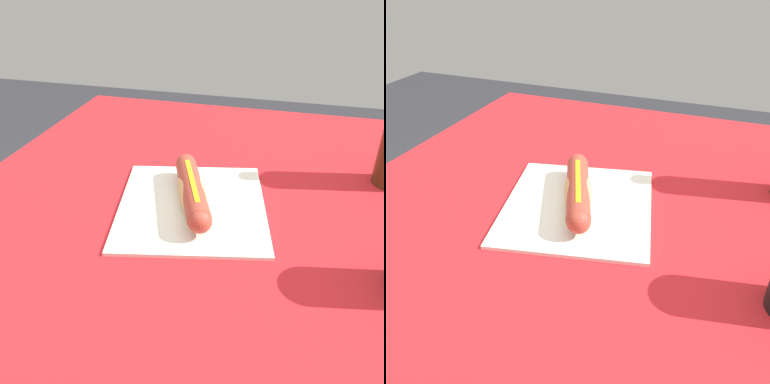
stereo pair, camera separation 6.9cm
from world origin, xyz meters
TOP-DOWN VIEW (x-y plane):
  - dining_table at (0.00, 0.00)m, footprint 1.10×0.95m
  - paper_wrapper at (0.03, 0.05)m, footprint 0.32×0.30m
  - hot_dog at (0.03, 0.05)m, footprint 0.21×0.11m

SIDE VIEW (x-z plane):
  - dining_table at x=0.00m, z-range 0.25..1.03m
  - paper_wrapper at x=0.03m, z-range 0.78..0.78m
  - hot_dog at x=0.03m, z-range 0.78..0.83m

